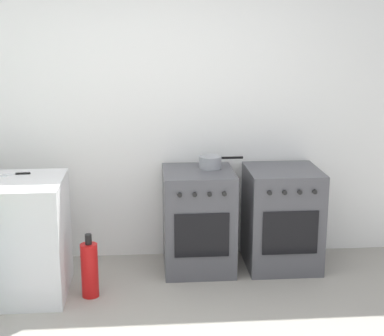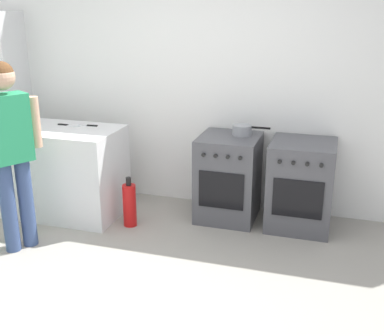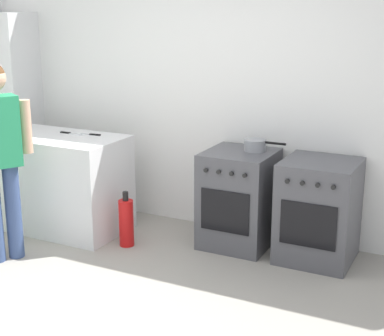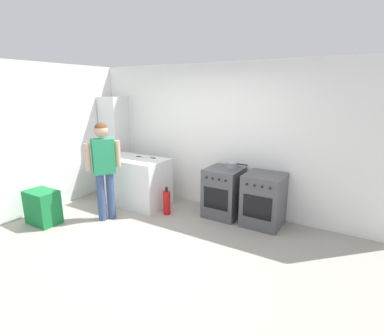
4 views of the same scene
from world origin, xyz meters
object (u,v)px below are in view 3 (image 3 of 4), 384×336
oven_left (239,199)px  oven_right (318,211)px  larder_cabinet (13,109)px  knife_utility (70,133)px  knife_paring (92,134)px  fire_extinguisher (126,222)px  pot (255,145)px

oven_left → oven_right: size_ratio=1.00×
larder_cabinet → oven_right: bearing=-1.7°
knife_utility → larder_cabinet: 1.09m
oven_left → larder_cabinet: size_ratio=0.42×
knife_paring → knife_utility: bearing=-167.1°
knife_paring → fire_extinguisher: knife_paring is taller
oven_right → fire_extinguisher: oven_right is taller
pot → knife_paring: (-1.51, -0.28, 0.00)m
fire_extinguisher → knife_utility: bearing=162.9°
knife_paring → larder_cabinet: 1.28m
knife_paring → fire_extinguisher: 0.92m
knife_paring → larder_cabinet: size_ratio=0.11×
knife_utility → fire_extinguisher: bearing=-17.1°
oven_right → pot: size_ratio=2.30×
pot → larder_cabinet: 2.76m
oven_right → knife_paring: bearing=-174.7°
knife_utility → fire_extinguisher: 1.04m
oven_left → knife_utility: size_ratio=3.39×
oven_right → fire_extinguisher: 1.66m
oven_left → knife_paring: 1.50m
oven_left → oven_right: (0.71, 0.00, 0.00)m
knife_utility → larder_cabinet: bearing=161.3°
oven_left → pot: (0.11, 0.09, 0.47)m
fire_extinguisher → larder_cabinet: bearing=162.0°
pot → knife_utility: pot is taller
oven_right → knife_utility: (-2.33, -0.25, 0.48)m
fire_extinguisher → oven_right: bearing=16.8°
larder_cabinet → knife_paring: bearing=-13.5°
pot → knife_paring: size_ratio=1.75×
oven_right → pot: pot is taller
knife_utility → larder_cabinet: larder_cabinet is taller
oven_left → larder_cabinet: (-2.65, 0.10, 0.57)m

